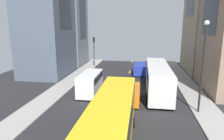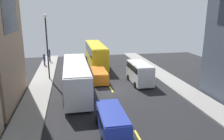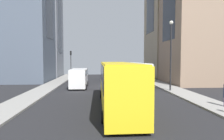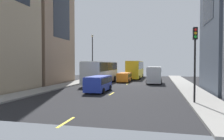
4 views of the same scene
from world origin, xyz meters
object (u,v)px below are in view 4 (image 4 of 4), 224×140
(pedestrian_walking_far, at_px, (104,71))
(car_blue_0, at_px, (99,83))
(streetcar_yellow, at_px, (135,68))
(traffic_light_near_corner, at_px, (195,50))
(city_bus_white, at_px, (102,71))
(pedestrian_crossing_mid, at_px, (98,72))
(delivery_van_white, at_px, (154,74))
(car_orange_1, at_px, (125,77))

(pedestrian_walking_far, bearing_deg, car_blue_0, -86.54)
(car_blue_0, bearing_deg, streetcar_yellow, 86.12)
(streetcar_yellow, height_order, pedestrian_walking_far, streetcar_yellow)
(streetcar_yellow, xyz_separation_m, traffic_light_near_corner, (7.47, -27.22, 1.92))
(city_bus_white, distance_m, traffic_light_near_corner, 18.28)
(city_bus_white, relative_size, streetcar_yellow, 0.97)
(city_bus_white, height_order, traffic_light_near_corner, traffic_light_near_corner)
(pedestrian_crossing_mid, bearing_deg, pedestrian_walking_far, -39.07)
(pedestrian_walking_far, bearing_deg, city_bus_white, -86.56)
(delivery_van_white, distance_m, pedestrian_walking_far, 18.92)
(city_bus_white, distance_m, pedestrian_walking_far, 17.07)
(pedestrian_crossing_mid, xyz_separation_m, pedestrian_walking_far, (0.65, 2.76, 0.18))
(pedestrian_crossing_mid, height_order, traffic_light_near_corner, traffic_light_near_corner)
(city_bus_white, distance_m, car_blue_0, 9.47)
(streetcar_yellow, height_order, pedestrian_crossing_mid, streetcar_yellow)
(delivery_van_white, bearing_deg, car_orange_1, 161.83)
(delivery_van_white, height_order, pedestrian_walking_far, delivery_van_white)
(streetcar_yellow, distance_m, delivery_van_white, 11.79)
(car_blue_0, height_order, car_orange_1, car_blue_0)
(delivery_van_white, bearing_deg, pedestrian_walking_far, 129.20)
(delivery_van_white, bearing_deg, city_bus_white, -166.42)
(city_bus_white, distance_m, delivery_van_white, 8.12)
(streetcar_yellow, relative_size, traffic_light_near_corner, 2.17)
(car_orange_1, bearing_deg, city_bus_white, -130.58)
(city_bus_white, xyz_separation_m, streetcar_yellow, (3.75, 12.93, 0.12))
(delivery_van_white, distance_m, car_orange_1, 5.17)
(car_blue_0, relative_size, pedestrian_crossing_mid, 2.36)
(city_bus_white, bearing_deg, car_blue_0, -76.12)
(pedestrian_crossing_mid, bearing_deg, delivery_van_white, -159.20)
(car_blue_0, bearing_deg, city_bus_white, 103.88)
(pedestrian_walking_far, bearing_deg, streetcar_yellow, -35.28)
(car_blue_0, bearing_deg, traffic_light_near_corner, -29.87)
(car_blue_0, distance_m, pedestrian_crossing_mid, 23.99)
(city_bus_white, xyz_separation_m, car_orange_1, (3.00, 3.50, -1.09))
(city_bus_white, relative_size, car_blue_0, 2.48)
(car_orange_1, distance_m, traffic_light_near_corner, 19.84)
(delivery_van_white, bearing_deg, car_blue_0, -116.99)
(streetcar_yellow, bearing_deg, pedestrian_crossing_mid, 174.08)
(car_blue_0, bearing_deg, car_orange_1, 86.63)
(car_orange_1, height_order, pedestrian_crossing_mid, pedestrian_crossing_mid)
(delivery_van_white, xyz_separation_m, car_blue_0, (-5.62, -11.04, -0.51))
(car_orange_1, relative_size, traffic_light_near_corner, 0.85)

